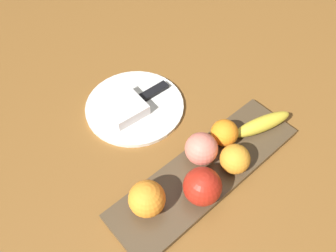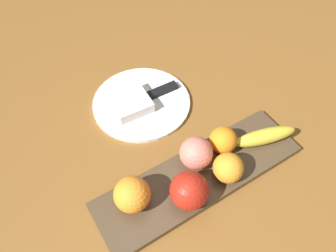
{
  "view_description": "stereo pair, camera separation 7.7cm",
  "coord_description": "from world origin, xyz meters",
  "px_view_note": "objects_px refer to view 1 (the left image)",
  "views": [
    {
      "loc": [
        0.35,
        0.2,
        0.66
      ],
      "look_at": [
        0.03,
        -0.16,
        0.05
      ],
      "focal_mm": 35.77,
      "sensor_mm": 36.0,
      "label": 1
    },
    {
      "loc": [
        0.29,
        0.25,
        0.66
      ],
      "look_at": [
        0.03,
        -0.16,
        0.05
      ],
      "focal_mm": 35.77,
      "sensor_mm": 36.0,
      "label": 2
    }
  ],
  "objects_px": {
    "peach": "(201,149)",
    "fruit_tray": "(207,171)",
    "banana": "(262,124)",
    "folded_napkin": "(124,107)",
    "orange_center": "(235,159)",
    "apple": "(202,186)",
    "orange_near_banana": "(224,133)",
    "dinner_plate": "(135,106)",
    "knife": "(148,95)",
    "orange_near_apple": "(147,199)"
  },
  "relations": [
    {
      "from": "peach",
      "to": "fruit_tray",
      "type": "bearing_deg",
      "value": 73.26
    },
    {
      "from": "peach",
      "to": "banana",
      "type": "bearing_deg",
      "value": 167.31
    },
    {
      "from": "banana",
      "to": "folded_napkin",
      "type": "relative_size",
      "value": 1.61
    },
    {
      "from": "fruit_tray",
      "to": "banana",
      "type": "xyz_separation_m",
      "value": [
        -0.18,
        0.01,
        0.03
      ]
    },
    {
      "from": "fruit_tray",
      "to": "orange_center",
      "type": "xyz_separation_m",
      "value": [
        -0.05,
        0.03,
        0.04
      ]
    },
    {
      "from": "fruit_tray",
      "to": "apple",
      "type": "distance_m",
      "value": 0.08
    },
    {
      "from": "peach",
      "to": "folded_napkin",
      "type": "relative_size",
      "value": 0.76
    },
    {
      "from": "folded_napkin",
      "to": "orange_near_banana",
      "type": "bearing_deg",
      "value": 116.23
    },
    {
      "from": "dinner_plate",
      "to": "knife",
      "type": "xyz_separation_m",
      "value": [
        -0.05,
        -0.0,
        0.01
      ]
    },
    {
      "from": "fruit_tray",
      "to": "orange_near_banana",
      "type": "bearing_deg",
      "value": -160.34
    },
    {
      "from": "apple",
      "to": "orange_near_banana",
      "type": "distance_m",
      "value": 0.15
    },
    {
      "from": "peach",
      "to": "folded_napkin",
      "type": "bearing_deg",
      "value": -79.84
    },
    {
      "from": "peach",
      "to": "folded_napkin",
      "type": "xyz_separation_m",
      "value": [
        0.04,
        -0.23,
        -0.03
      ]
    },
    {
      "from": "orange_near_banana",
      "to": "dinner_plate",
      "type": "xyz_separation_m",
      "value": [
        0.08,
        -0.23,
        -0.04
      ]
    },
    {
      "from": "banana",
      "to": "dinner_plate",
      "type": "height_order",
      "value": "banana"
    },
    {
      "from": "dinner_plate",
      "to": "knife",
      "type": "height_order",
      "value": "knife"
    },
    {
      "from": "orange_near_apple",
      "to": "banana",
      "type": "bearing_deg",
      "value": 175.72
    },
    {
      "from": "banana",
      "to": "orange_near_apple",
      "type": "xyz_separation_m",
      "value": [
        0.33,
        -0.02,
        0.02
      ]
    },
    {
      "from": "orange_near_apple",
      "to": "folded_napkin",
      "type": "bearing_deg",
      "value": -116.8
    },
    {
      "from": "orange_near_apple",
      "to": "dinner_plate",
      "type": "bearing_deg",
      "value": -122.46
    },
    {
      "from": "apple",
      "to": "orange_near_banana",
      "type": "xyz_separation_m",
      "value": [
        -0.14,
        -0.07,
        -0.01
      ]
    },
    {
      "from": "fruit_tray",
      "to": "apple",
      "type": "height_order",
      "value": "apple"
    },
    {
      "from": "apple",
      "to": "knife",
      "type": "bearing_deg",
      "value": -108.95
    },
    {
      "from": "orange_near_apple",
      "to": "knife",
      "type": "height_order",
      "value": "orange_near_apple"
    },
    {
      "from": "orange_center",
      "to": "peach",
      "type": "xyz_separation_m",
      "value": [
        0.04,
        -0.06,
        0.0
      ]
    },
    {
      "from": "apple",
      "to": "banana",
      "type": "distance_m",
      "value": 0.24
    },
    {
      "from": "peach",
      "to": "dinner_plate",
      "type": "height_order",
      "value": "peach"
    },
    {
      "from": "knife",
      "to": "orange_near_banana",
      "type": "bearing_deg",
      "value": 100.65
    },
    {
      "from": "fruit_tray",
      "to": "dinner_plate",
      "type": "xyz_separation_m",
      "value": [
        -0.0,
        -0.26,
        -0.0
      ]
    },
    {
      "from": "orange_near_banana",
      "to": "knife",
      "type": "height_order",
      "value": "orange_near_banana"
    },
    {
      "from": "apple",
      "to": "banana",
      "type": "xyz_separation_m",
      "value": [
        -0.23,
        -0.03,
        -0.02
      ]
    },
    {
      "from": "apple",
      "to": "orange_center",
      "type": "distance_m",
      "value": 0.1
    },
    {
      "from": "fruit_tray",
      "to": "orange_near_banana",
      "type": "xyz_separation_m",
      "value": [
        -0.08,
        -0.03,
        0.04
      ]
    },
    {
      "from": "apple",
      "to": "peach",
      "type": "relative_size",
      "value": 1.08
    },
    {
      "from": "dinner_plate",
      "to": "knife",
      "type": "relative_size",
      "value": 1.41
    },
    {
      "from": "orange_near_banana",
      "to": "banana",
      "type": "bearing_deg",
      "value": 159.25
    },
    {
      "from": "banana",
      "to": "knife",
      "type": "height_order",
      "value": "banana"
    },
    {
      "from": "banana",
      "to": "dinner_plate",
      "type": "xyz_separation_m",
      "value": [
        0.18,
        -0.27,
        -0.03
      ]
    },
    {
      "from": "orange_near_banana",
      "to": "peach",
      "type": "distance_m",
      "value": 0.07
    },
    {
      "from": "dinner_plate",
      "to": "orange_near_apple",
      "type": "bearing_deg",
      "value": 57.54
    },
    {
      "from": "orange_near_banana",
      "to": "orange_center",
      "type": "height_order",
      "value": "orange_center"
    },
    {
      "from": "dinner_plate",
      "to": "folded_napkin",
      "type": "height_order",
      "value": "folded_napkin"
    },
    {
      "from": "dinner_plate",
      "to": "orange_near_banana",
      "type": "bearing_deg",
      "value": 109.57
    },
    {
      "from": "apple",
      "to": "dinner_plate",
      "type": "relative_size",
      "value": 0.31
    },
    {
      "from": "orange_near_apple",
      "to": "dinner_plate",
      "type": "height_order",
      "value": "orange_near_apple"
    },
    {
      "from": "banana",
      "to": "orange_center",
      "type": "distance_m",
      "value": 0.13
    },
    {
      "from": "orange_near_apple",
      "to": "orange_center",
      "type": "bearing_deg",
      "value": 165.6
    },
    {
      "from": "apple",
      "to": "peach",
      "type": "bearing_deg",
      "value": -133.89
    },
    {
      "from": "fruit_tray",
      "to": "orange_near_banana",
      "type": "height_order",
      "value": "orange_near_banana"
    },
    {
      "from": "orange_center",
      "to": "orange_near_banana",
      "type": "bearing_deg",
      "value": -119.59
    }
  ]
}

